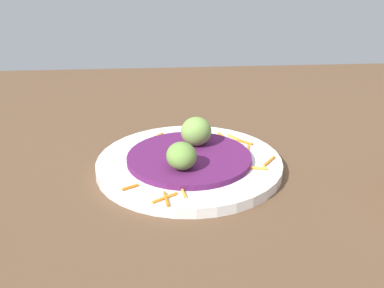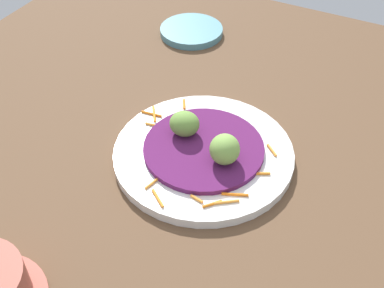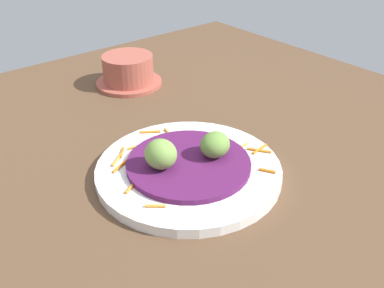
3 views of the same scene
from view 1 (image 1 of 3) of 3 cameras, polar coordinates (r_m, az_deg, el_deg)
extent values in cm
cube|color=brown|center=(80.77, 1.17, -3.99)|extent=(110.00, 110.00, 2.00)
cylinder|color=white|center=(81.83, -0.28, -2.21)|extent=(26.97, 26.97, 1.51)
cylinder|color=#51194C|center=(81.32, -0.28, -1.47)|extent=(18.03, 18.03, 0.83)
cylinder|color=orange|center=(74.52, -6.27, -4.35)|extent=(2.24, 1.53, 0.40)
cylinder|color=orange|center=(88.75, 4.45, 0.58)|extent=(2.34, 3.04, 0.40)
cylinder|color=orange|center=(72.58, -0.83, -5.03)|extent=(0.67, 1.92, 0.40)
cylinder|color=orange|center=(89.56, -3.53, 0.83)|extent=(2.00, 2.23, 0.40)
cylinder|color=orange|center=(85.53, 5.68, -0.41)|extent=(0.79, 2.01, 0.40)
cylinder|color=orange|center=(71.41, -2.62, -5.58)|extent=(0.81, 3.48, 0.40)
cylinder|color=orange|center=(81.77, 7.81, -1.73)|extent=(2.31, 2.96, 0.40)
cylinder|color=orange|center=(90.15, -0.24, 1.04)|extent=(1.43, 2.24, 0.40)
cylinder|color=orange|center=(87.53, 5.35, 0.20)|extent=(2.34, 2.12, 0.40)
cylinder|color=orange|center=(71.71, -2.77, -5.44)|extent=(3.32, 2.45, 0.40)
cylinder|color=orange|center=(88.95, 3.29, 0.67)|extent=(1.78, 3.52, 0.40)
cylinder|color=orange|center=(79.55, 6.57, -2.43)|extent=(2.87, 1.09, 0.40)
ellipsoid|color=olive|center=(76.75, -1.07, -1.21)|extent=(4.79, 5.13, 3.77)
ellipsoid|color=#759E47|center=(83.89, 0.43, 1.29)|extent=(5.92, 5.74, 4.33)
camera|label=2|loc=(1.11, 28.67, 29.51)|focal=46.31mm
camera|label=3|loc=(1.12, -24.55, 22.20)|focal=40.65mm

